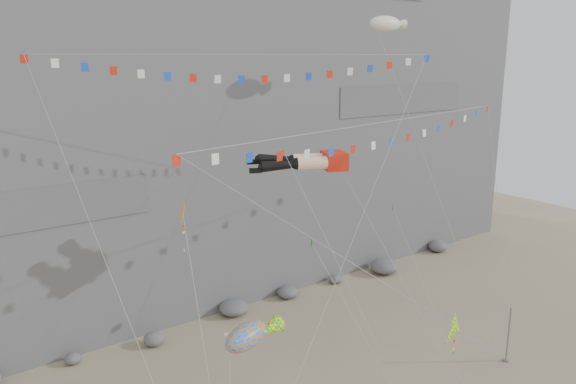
# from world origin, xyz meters

# --- Properties ---
(cliff) EXTENTS (80.00, 28.00, 50.00)m
(cliff) POSITION_xyz_m (0.00, 32.00, 25.00)
(cliff) COLOR slate
(cliff) RESTS_ON ground
(talus_boulders) EXTENTS (60.00, 3.00, 1.20)m
(talus_boulders) POSITION_xyz_m (0.00, 17.00, 0.60)
(talus_boulders) COLOR #5B5C60
(talus_boulders) RESTS_ON ground
(anchor_pole_right) EXTENTS (0.12, 0.12, 4.37)m
(anchor_pole_right) POSITION_xyz_m (12.49, -2.03, 2.18)
(anchor_pole_right) COLOR slate
(anchor_pole_right) RESTS_ON ground
(legs_kite) EXTENTS (7.27, 19.21, 21.87)m
(legs_kite) POSITION_xyz_m (1.15, 7.97, 15.07)
(legs_kite) COLOR red
(legs_kite) RESTS_ON ground
(flag_banner_upper) EXTENTS (27.79, 18.44, 29.29)m
(flag_banner_upper) POSITION_xyz_m (-1.94, 10.26, 22.51)
(flag_banner_upper) COLOR red
(flag_banner_upper) RESTS_ON ground
(flag_banner_lower) EXTENTS (33.96, 10.17, 20.95)m
(flag_banner_lower) POSITION_xyz_m (4.35, 3.77, 18.06)
(flag_banner_lower) COLOR red
(flag_banner_lower) RESTS_ON ground
(harlequin_kite) EXTENTS (2.23, 7.78, 16.29)m
(harlequin_kite) POSITION_xyz_m (-11.58, 2.06, 14.66)
(harlequin_kite) COLOR red
(harlequin_kite) RESTS_ON ground
(fish_windsock) EXTENTS (6.15, 6.01, 10.07)m
(fish_windsock) POSITION_xyz_m (-9.24, 0.00, 8.03)
(fish_windsock) COLOR orange
(fish_windsock) RESTS_ON ground
(delta_kite) EXTENTS (2.14, 3.89, 8.01)m
(delta_kite) POSITION_xyz_m (2.71, -4.35, 6.56)
(delta_kite) COLOR yellow
(delta_kite) RESTS_ON ground
(blimp_windsock) EXTENTS (4.26, 14.30, 28.40)m
(blimp_windsock) POSITION_xyz_m (11.84, 11.26, 25.00)
(blimp_windsock) COLOR beige
(blimp_windsock) RESTS_ON ground
(small_kite_a) EXTENTS (2.40, 12.43, 20.18)m
(small_kite_a) POSITION_xyz_m (-1.89, 6.36, 15.86)
(small_kite_a) COLOR orange
(small_kite_a) RESTS_ON ground
(small_kite_b) EXTENTS (4.95, 12.90, 17.10)m
(small_kite_b) POSITION_xyz_m (7.56, 5.40, 10.98)
(small_kite_b) COLOR purple
(small_kite_b) RESTS_ON ground
(small_kite_c) EXTENTS (1.55, 11.29, 15.32)m
(small_kite_c) POSITION_xyz_m (-2.41, 2.79, 10.75)
(small_kite_c) COLOR #16941A
(small_kite_c) RESTS_ON ground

